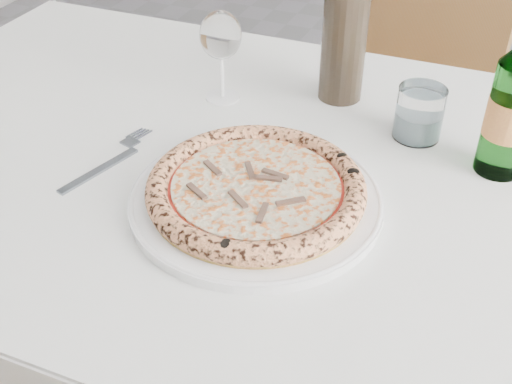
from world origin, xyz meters
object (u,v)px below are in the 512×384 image
at_px(plate, 256,198).
at_px(dining_table, 281,210).
at_px(chair_far, 408,75).
at_px(wine_glass, 221,38).
at_px(tumbler, 419,116).
at_px(wine_bottle, 345,25).
at_px(pizza, 256,188).

bearing_deg(plate, dining_table, 90.00).
relative_size(chair_far, wine_glass, 5.84).
xyz_separation_m(chair_far, tumbler, (0.13, -0.66, 0.26)).
bearing_deg(plate, tumbler, 58.07).
height_order(chair_far, wine_bottle, wine_bottle).
height_order(dining_table, pizza, pizza).
bearing_deg(wine_glass, pizza, -55.52).
xyz_separation_m(wine_glass, tumbler, (0.34, 0.01, -0.08)).
xyz_separation_m(chair_far, wine_glass, (-0.21, -0.67, 0.34)).
height_order(chair_far, plate, chair_far).
distance_m(chair_far, wine_bottle, 0.69).
distance_m(dining_table, wine_glass, 0.31).
xyz_separation_m(dining_table, tumbler, (0.17, 0.17, 0.12)).
xyz_separation_m(chair_far, pizza, (-0.03, -0.93, 0.25)).
bearing_deg(wine_bottle, plate, -91.98).
bearing_deg(pizza, wine_glass, 124.48).
xyz_separation_m(tumbler, wine_bottle, (-0.15, 0.08, 0.10)).
bearing_deg(dining_table, chair_far, 87.66).
relative_size(dining_table, wine_glass, 9.59).
height_order(tumbler, wine_bottle, wine_bottle).
relative_size(chair_far, tumbler, 10.95).
bearing_deg(plate, chair_far, 87.91).
xyz_separation_m(chair_far, plate, (-0.03, -0.93, 0.23)).
bearing_deg(chair_far, plate, -92.09).
xyz_separation_m(pizza, wine_bottle, (0.01, 0.34, 0.11)).
bearing_deg(tumbler, wine_bottle, 152.84).
relative_size(dining_table, plate, 4.33).
relative_size(pizza, tumbler, 3.56).
height_order(plate, tumbler, tumbler).
bearing_deg(wine_bottle, wine_glass, -154.69).
distance_m(chair_far, plate, 0.96).
bearing_deg(wine_glass, tumbler, 1.66).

